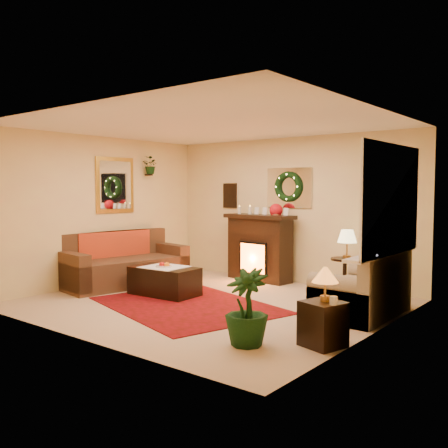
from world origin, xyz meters
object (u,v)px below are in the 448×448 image
Objects in this scene: side_table_round at (345,274)px; end_table_square at (323,321)px; fireplace at (260,251)px; coffee_table at (164,282)px; loveseat at (361,284)px; sofa at (125,261)px.

side_table_round reaches higher than end_table_square.
end_table_square is (2.74, -2.78, -0.28)m from fireplace.
coffee_table is at bearing -95.06° from fireplace.
end_table_square is at bearing -80.77° from loveseat.
fireplace is 3.91m from end_table_square.
side_table_round is at bearing 36.54° from sofa.
fireplace reaches higher than sofa.
fireplace reaches higher than coffee_table.
fireplace reaches higher than end_table_square.
fireplace is 1.16× the size of coffee_table.
sofa is at bearing 168.34° from coffee_table.
coffee_table is at bearing 1.20° from sofa.
fireplace is 2.15× the size of side_table_round.
loveseat reaches higher than coffee_table.
fireplace is at bearing 74.86° from coffee_table.
side_table_round is (1.76, -0.16, -0.23)m from fireplace.
sofa is 4.40m from end_table_square.
loveseat is at bearing 11.22° from coffee_table.
end_table_square is (0.98, -2.62, -0.05)m from side_table_round.
sofa is at bearing -152.82° from side_table_round.
sofa is 3.74m from side_table_round.
end_table_square is at bearing -2.67° from sofa.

